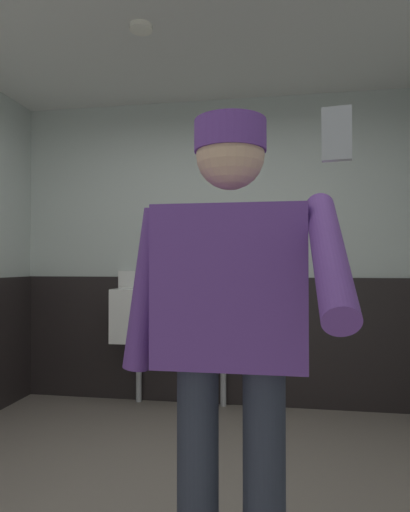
{
  "coord_description": "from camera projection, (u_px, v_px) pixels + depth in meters",
  "views": [
    {
      "loc": [
        0.51,
        -1.81,
        1.21
      ],
      "look_at": [
        0.18,
        0.21,
        1.25
      ],
      "focal_mm": 30.15,
      "sensor_mm": 36.0,
      "label": 1
    }
  ],
  "objects": [
    {
      "name": "urinal_left",
      "position": [
        136.0,
        314.0,
        3.71
      ],
      "size": [
        0.4,
        0.34,
        1.24
      ],
      "color": "white",
      "rests_on": "ground_plane"
    },
    {
      "name": "cell_phone",
      "position": [
        337.0,
        134.0,
        0.89
      ],
      "size": [
        0.06,
        0.03,
        0.11
      ],
      "primitive_type": "cube",
      "rotation": [
        0.02,
        0.0,
        -0.14
      ],
      "color": "#A5A8B2"
    },
    {
      "name": "wainscot_band_back",
      "position": [
        215.0,
        340.0,
        3.74
      ],
      "size": [
        3.52,
        0.03,
        1.1
      ],
      "primitive_type": "cube",
      "color": "black",
      "rests_on": "ground_plane"
    },
    {
      "name": "person",
      "position": [
        230.0,
        324.0,
        1.42
      ],
      "size": [
        0.71,
        0.6,
        1.69
      ],
      "color": "#2D3342",
      "rests_on": "ground_plane"
    },
    {
      "name": "downlight_far",
      "position": [
        141.0,
        28.0,
        2.61
      ],
      "size": [
        0.14,
        0.14,
        0.03
      ],
      "primitive_type": "cylinder",
      "color": "white"
    },
    {
      "name": "urinal_middle",
      "position": [
        222.0,
        316.0,
        3.59
      ],
      "size": [
        0.4,
        0.34,
        1.24
      ],
      "color": "white",
      "rests_on": "ground_plane"
    },
    {
      "name": "privacy_divider_panel",
      "position": [
        176.0,
        295.0,
        3.58
      ],
      "size": [
        0.04,
        0.4,
        0.9
      ],
      "primitive_type": "cube",
      "color": "#4C4C51"
    },
    {
      "name": "wall_back",
      "position": [
        216.0,
        251.0,
        3.82
      ],
      "size": [
        4.12,
        0.12,
        2.66
      ],
      "primitive_type": "cube",
      "color": "silver",
      "rests_on": "ground_plane"
    }
  ]
}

